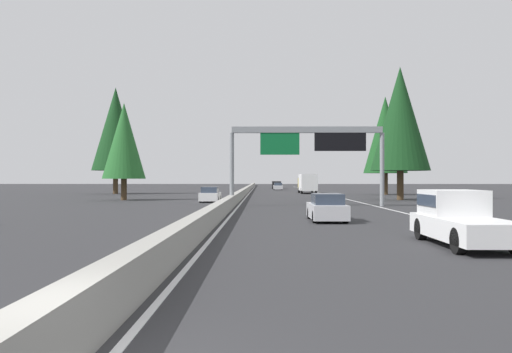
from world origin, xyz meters
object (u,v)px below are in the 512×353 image
minivan_distant_b (276,184)px  conifer_left_near (124,141)px  sign_gantry_overhead (309,143)px  conifer_right_mid (385,135)px  box_truck_far_right (307,183)px  sedan_mid_center (327,208)px  sedan_mid_right (278,187)px  conifer_left_mid (116,129)px  oncoming_near (210,195)px  pickup_near_center (459,218)px  conifer_right_near (400,119)px

minivan_distant_b → conifer_left_near: size_ratio=0.49×
sign_gantry_overhead → conifer_right_mid: conifer_right_mid is taller
box_truck_far_right → conifer_left_near: conifer_left_near is taller
sedan_mid_center → sedan_mid_right: 77.17m
sign_gantry_overhead → conifer_right_mid: 33.93m
sedan_mid_right → conifer_right_mid: size_ratio=0.32×
sedan_mid_center → box_truck_far_right: (52.59, -3.58, 0.93)m
sign_gantry_overhead → conifer_left_mid: 43.59m
oncoming_near → conifer_left_mid: conifer_left_mid is taller
conifer_left_near → conifer_left_mid: size_ratio=0.65×
pickup_near_center → conifer_right_near: conifer_right_near is taller
sedan_mid_center → pickup_near_center: bearing=-162.0°
conifer_right_near → conifer_left_mid: bearing=58.8°
sedan_mid_right → conifer_left_near: conifer_left_near is taller
box_truck_far_right → minivan_distant_b: bearing=5.5°
sedan_mid_center → oncoming_near: same height
conifer_right_near → sedan_mid_center: bearing=157.8°
pickup_near_center → sedan_mid_center: pickup_near_center is taller
oncoming_near → conifer_right_mid: size_ratio=0.32×
box_truck_far_right → conifer_left_mid: size_ratio=0.53×
minivan_distant_b → conifer_right_mid: bearing=-162.6°
sedan_mid_center → box_truck_far_right: size_ratio=0.52×
oncoming_near → conifer_left_near: conifer_left_near is taller
box_truck_far_right → sedan_mid_center: bearing=176.1°
pickup_near_center → box_truck_far_right: size_ratio=0.66×
conifer_right_near → box_truck_far_right: bearing=17.0°
pickup_near_center → conifer_right_near: (37.59, -7.99, 7.72)m
minivan_distant_b → conifer_left_near: conifer_left_near is taller
sign_gantry_overhead → conifer_right_mid: (30.93, -13.59, 3.25)m
sign_gantry_overhead → conifer_left_mid: bearing=36.4°
pickup_near_center → conifer_right_near: size_ratio=0.39×
sign_gantry_overhead → sedan_mid_center: size_ratio=2.88×
box_truck_far_right → conifer_left_near: 33.92m
box_truck_far_right → oncoming_near: 32.37m
sedan_mid_center → box_truck_far_right: bearing=-3.9°
sign_gantry_overhead → minivan_distant_b: bearing=0.4°
minivan_distant_b → conifer_right_mid: size_ratio=0.36×
sedan_mid_center → conifer_left_near: bearing=33.9°
pickup_near_center → sedan_mid_center: (10.04, 3.25, -0.23)m
conifer_right_near → conifer_right_mid: 18.39m
sedan_mid_center → conifer_right_mid: 48.45m
box_truck_far_right → oncoming_near: box_truck_far_right is taller
sign_gantry_overhead → conifer_right_near: size_ratio=0.89×
box_truck_far_right → conifer_right_near: (-25.03, -7.66, 7.02)m
sedan_mid_right → pickup_near_center: bearing=-177.8°
minivan_distant_b → sedan_mid_center: bearing=-179.9°
sedan_mid_right → conifer_left_mid: size_ratio=0.28×
minivan_distant_b → sedan_mid_right: size_ratio=1.14×
minivan_distant_b → conifer_right_near: 64.61m
sign_gantry_overhead → conifer_left_mid: conifer_left_mid is taller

